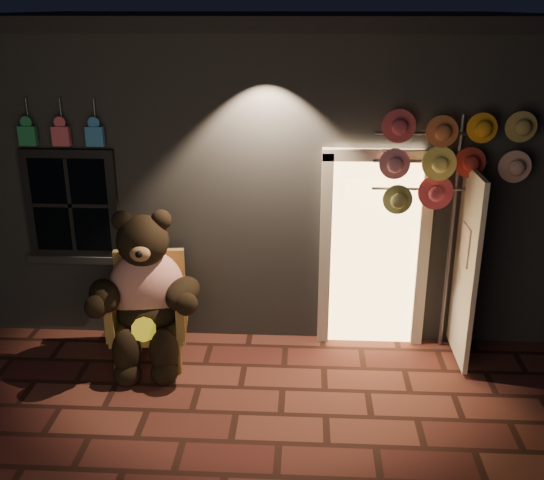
{
  "coord_description": "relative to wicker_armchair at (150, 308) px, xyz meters",
  "views": [
    {
      "loc": [
        0.61,
        -4.95,
        3.55
      ],
      "look_at": [
        0.28,
        1.0,
        1.35
      ],
      "focal_mm": 42.0,
      "sensor_mm": 36.0,
      "label": 1
    }
  ],
  "objects": [
    {
      "name": "wicker_armchair",
      "position": [
        0.0,
        0.0,
        0.0
      ],
      "size": [
        0.85,
        0.79,
        1.13
      ],
      "rotation": [
        0.0,
        0.0,
        0.12
      ],
      "color": "olive",
      "rests_on": "ground"
    },
    {
      "name": "teddy_bear",
      "position": [
        0.01,
        -0.14,
        0.24
      ],
      "size": [
        1.22,
        1.01,
        1.69
      ],
      "rotation": [
        0.0,
        0.0,
        0.12
      ],
      "color": "red",
      "rests_on": "ground"
    },
    {
      "name": "shop_building",
      "position": [
        1.01,
        3.0,
        1.17
      ],
      "size": [
        7.3,
        5.95,
        3.51
      ],
      "color": "slate",
      "rests_on": "ground"
    },
    {
      "name": "hat_rack",
      "position": [
        3.01,
        0.29,
        1.55
      ],
      "size": [
        1.52,
        0.22,
        2.58
      ],
      "color": "#59595E",
      "rests_on": "ground"
    },
    {
      "name": "ground",
      "position": [
        1.01,
        -0.99,
        -0.56
      ],
      "size": [
        60.0,
        60.0,
        0.0
      ],
      "primitive_type": "plane",
      "color": "brown",
      "rests_on": "ground"
    }
  ]
}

